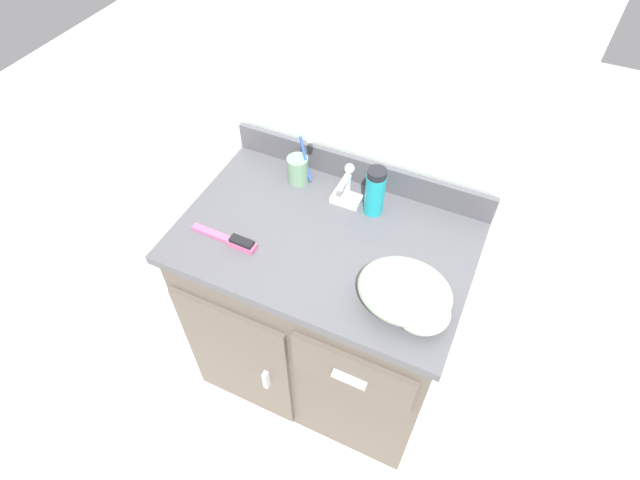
# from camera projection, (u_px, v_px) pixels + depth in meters

# --- Properties ---
(ground_plane) EXTENTS (6.00, 6.00, 0.00)m
(ground_plane) POSITION_uv_depth(u_px,v_px,m) (323.00, 366.00, 2.04)
(ground_plane) COLOR beige
(wall_back) EXTENTS (1.03, 0.08, 2.20)m
(wall_back) POSITION_uv_depth(u_px,v_px,m) (372.00, 91.00, 1.40)
(wall_back) COLOR silver
(wall_back) RESTS_ON ground_plane
(vanity) EXTENTS (0.85, 0.56, 0.81)m
(vanity) POSITION_uv_depth(u_px,v_px,m) (322.00, 312.00, 1.73)
(vanity) COLOR brown
(vanity) RESTS_ON ground_plane
(backsplash) EXTENTS (0.85, 0.02, 0.09)m
(backsplash) POSITION_uv_depth(u_px,v_px,m) (359.00, 170.00, 1.55)
(backsplash) COLOR #4C4C51
(backsplash) RESTS_ON vanity
(sink_faucet) EXTENTS (0.09, 0.09, 0.14)m
(sink_faucet) POSITION_uv_depth(u_px,v_px,m) (347.00, 190.00, 1.49)
(sink_faucet) COLOR silver
(sink_faucet) RESTS_ON vanity
(toothbrush_cup) EXTENTS (0.08, 0.07, 0.19)m
(toothbrush_cup) POSITION_uv_depth(u_px,v_px,m) (298.00, 169.00, 1.55)
(toothbrush_cup) COLOR gray
(toothbrush_cup) RESTS_ON vanity
(shaving_cream_can) EXTENTS (0.06, 0.06, 0.16)m
(shaving_cream_can) POSITION_uv_depth(u_px,v_px,m) (375.00, 192.00, 1.44)
(shaving_cream_can) COLOR teal
(shaving_cream_can) RESTS_ON vanity
(hairbrush) EXTENTS (0.21, 0.03, 0.03)m
(hairbrush) POSITION_uv_depth(u_px,v_px,m) (232.00, 240.00, 1.41)
(hairbrush) COLOR #C1517F
(hairbrush) RESTS_ON vanity
(hand_towel) EXTENTS (0.25, 0.20, 0.12)m
(hand_towel) POSITION_uv_depth(u_px,v_px,m) (408.00, 295.00, 1.24)
(hand_towel) COLOR #A8BCA3
(hand_towel) RESTS_ON vanity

